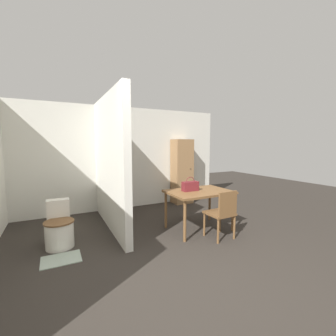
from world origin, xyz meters
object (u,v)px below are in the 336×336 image
handbag (190,186)px  wooden_cabinet (182,171)px  dining_table (199,195)px  wooden_chair (222,212)px  toilet (59,229)px

handbag → wooden_cabinet: wooden_cabinet is taller
dining_table → wooden_chair: size_ratio=1.38×
dining_table → handbag: handbag is taller
wooden_chair → toilet: wooden_chair is taller
wooden_cabinet → handbag: bearing=-116.0°
handbag → wooden_cabinet: bearing=64.0°
toilet → handbag: bearing=-8.7°
handbag → wooden_cabinet: 1.94m
wooden_chair → wooden_cabinet: bearing=73.6°
toilet → wooden_cabinet: 3.42m
toilet → handbag: (2.21, -0.34, 0.55)m
toilet → wooden_cabinet: size_ratio=0.40×
dining_table → wooden_cabinet: size_ratio=0.67×
dining_table → handbag: size_ratio=3.79×
handbag → dining_table: bearing=-28.2°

